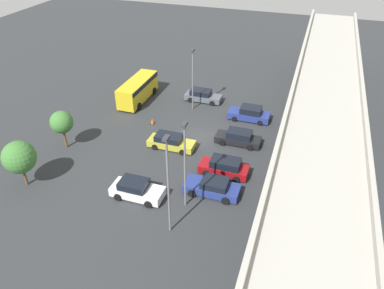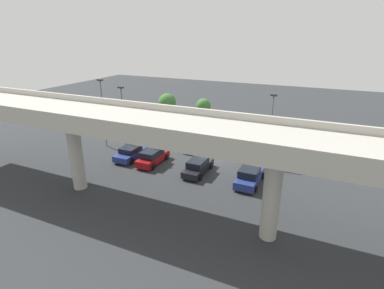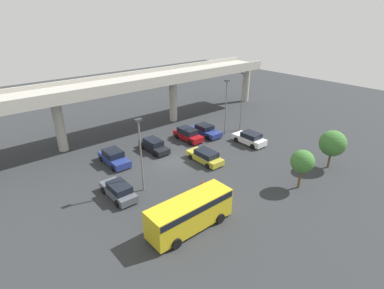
{
  "view_description": "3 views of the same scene",
  "coord_description": "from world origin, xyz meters",
  "px_view_note": "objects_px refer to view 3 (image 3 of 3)",
  "views": [
    {
      "loc": [
        32.82,
        10.01,
        21.52
      ],
      "look_at": [
        3.26,
        0.01,
        1.07
      ],
      "focal_mm": 35.0,
      "sensor_mm": 36.0,
      "label": 1
    },
    {
      "loc": [
        -11.26,
        30.07,
        13.73
      ],
      "look_at": [
        2.66,
        -0.37,
        1.22
      ],
      "focal_mm": 28.0,
      "sensor_mm": 36.0,
      "label": 2
    },
    {
      "loc": [
        -18.56,
        -25.55,
        16.43
      ],
      "look_at": [
        2.11,
        -0.97,
        1.95
      ],
      "focal_mm": 28.0,
      "sensor_mm": 36.0,
      "label": 3
    }
  ],
  "objects_px": {
    "parked_car_2": "(154,145)",
    "parked_car_4": "(188,134)",
    "lamp_post_by_overpass": "(141,150)",
    "traffic_cone": "(202,183)",
    "parked_car_6": "(250,138)",
    "parked_car_3": "(205,156)",
    "shuttle_bus": "(190,211)",
    "parked_car_1": "(114,158)",
    "tree_front_left": "(302,162)",
    "parked_car_0": "(119,190)",
    "lamp_post_mid_lot": "(242,98)",
    "lamp_post_near_aisle": "(226,104)",
    "tree_front_far_right": "(333,143)",
    "parked_car_5": "(205,130)"
  },
  "relations": [
    {
      "from": "parked_car_2",
      "to": "parked_car_4",
      "type": "xyz_separation_m",
      "value": [
        5.54,
        -0.09,
        0.08
      ]
    },
    {
      "from": "lamp_post_by_overpass",
      "to": "traffic_cone",
      "type": "relative_size",
      "value": 10.72
    },
    {
      "from": "parked_car_2",
      "to": "parked_car_6",
      "type": "distance_m",
      "value": 12.76
    },
    {
      "from": "parked_car_3",
      "to": "shuttle_bus",
      "type": "xyz_separation_m",
      "value": [
        -8.88,
        -7.9,
        0.92
      ]
    },
    {
      "from": "parked_car_1",
      "to": "tree_front_left",
      "type": "relative_size",
      "value": 1.16
    },
    {
      "from": "parked_car_0",
      "to": "traffic_cone",
      "type": "distance_m",
      "value": 8.3
    },
    {
      "from": "parked_car_6",
      "to": "shuttle_bus",
      "type": "height_order",
      "value": "shuttle_bus"
    },
    {
      "from": "parked_car_6",
      "to": "traffic_cone",
      "type": "xyz_separation_m",
      "value": [
        -11.93,
        -3.81,
        -0.43
      ]
    },
    {
      "from": "parked_car_1",
      "to": "lamp_post_mid_lot",
      "type": "distance_m",
      "value": 19.88
    },
    {
      "from": "parked_car_2",
      "to": "lamp_post_near_aisle",
      "type": "xyz_separation_m",
      "value": [
        10.71,
        -2.09,
        3.94
      ]
    },
    {
      "from": "lamp_post_by_overpass",
      "to": "shuttle_bus",
      "type": "bearing_deg",
      "value": -90.3
    },
    {
      "from": "lamp_post_by_overpass",
      "to": "lamp_post_mid_lot",
      "type": "bearing_deg",
      "value": 13.66
    },
    {
      "from": "parked_car_6",
      "to": "lamp_post_mid_lot",
      "type": "distance_m",
      "value": 6.55
    },
    {
      "from": "parked_car_1",
      "to": "parked_car_4",
      "type": "height_order",
      "value": "parked_car_4"
    },
    {
      "from": "parked_car_2",
      "to": "parked_car_4",
      "type": "height_order",
      "value": "parked_car_4"
    },
    {
      "from": "parked_car_3",
      "to": "traffic_cone",
      "type": "bearing_deg",
      "value": 134.44
    },
    {
      "from": "parked_car_6",
      "to": "parked_car_3",
      "type": "bearing_deg",
      "value": 90.26
    },
    {
      "from": "parked_car_3",
      "to": "parked_car_4",
      "type": "xyz_separation_m",
      "value": [
        2.59,
        6.36,
        0.1
      ]
    },
    {
      "from": "shuttle_bus",
      "to": "traffic_cone",
      "type": "bearing_deg",
      "value": 39.42
    },
    {
      "from": "parked_car_1",
      "to": "tree_front_far_right",
      "type": "distance_m",
      "value": 24.73
    },
    {
      "from": "parked_car_1",
      "to": "lamp_post_mid_lot",
      "type": "height_order",
      "value": "lamp_post_mid_lot"
    },
    {
      "from": "shuttle_bus",
      "to": "lamp_post_near_aisle",
      "type": "height_order",
      "value": "lamp_post_near_aisle"
    },
    {
      "from": "parked_car_1",
      "to": "lamp_post_near_aisle",
      "type": "height_order",
      "value": "lamp_post_near_aisle"
    },
    {
      "from": "lamp_post_mid_lot",
      "to": "tree_front_left",
      "type": "distance_m",
      "value": 16.41
    },
    {
      "from": "parked_car_1",
      "to": "parked_car_2",
      "type": "height_order",
      "value": "parked_car_1"
    },
    {
      "from": "parked_car_3",
      "to": "parked_car_5",
      "type": "xyz_separation_m",
      "value": [
        5.61,
        6.09,
        0.01
      ]
    },
    {
      "from": "lamp_post_near_aisle",
      "to": "tree_front_far_right",
      "type": "distance_m",
      "value": 14.67
    },
    {
      "from": "lamp_post_mid_lot",
      "to": "lamp_post_by_overpass",
      "type": "xyz_separation_m",
      "value": [
        -19.71,
        -4.79,
        -0.55
      ]
    },
    {
      "from": "lamp_post_near_aisle",
      "to": "lamp_post_by_overpass",
      "type": "relative_size",
      "value": 1.06
    },
    {
      "from": "lamp_post_by_overpass",
      "to": "traffic_cone",
      "type": "xyz_separation_m",
      "value": [
        4.99,
        -3.18,
        -4.1
      ]
    },
    {
      "from": "lamp_post_mid_lot",
      "to": "tree_front_far_right",
      "type": "relative_size",
      "value": 1.93
    },
    {
      "from": "parked_car_1",
      "to": "traffic_cone",
      "type": "relative_size",
      "value": 6.82
    },
    {
      "from": "parked_car_0",
      "to": "parked_car_2",
      "type": "height_order",
      "value": "parked_car_2"
    },
    {
      "from": "lamp_post_mid_lot",
      "to": "shuttle_bus",
      "type": "bearing_deg",
      "value": -148.49
    },
    {
      "from": "parked_car_3",
      "to": "tree_front_left",
      "type": "relative_size",
      "value": 1.18
    },
    {
      "from": "parked_car_6",
      "to": "tree_front_far_right",
      "type": "xyz_separation_m",
      "value": [
        1.71,
        -10.12,
        2.23
      ]
    },
    {
      "from": "parked_car_3",
      "to": "parked_car_1",
      "type": "bearing_deg",
      "value": 52.29
    },
    {
      "from": "parked_car_4",
      "to": "parked_car_2",
      "type": "bearing_deg",
      "value": -90.88
    },
    {
      "from": "parked_car_6",
      "to": "lamp_post_by_overpass",
      "type": "distance_m",
      "value": 17.32
    },
    {
      "from": "parked_car_0",
      "to": "parked_car_4",
      "type": "xyz_separation_m",
      "value": [
        13.87,
        6.45,
        0.08
      ]
    },
    {
      "from": "parked_car_5",
      "to": "lamp_post_mid_lot",
      "type": "xyz_separation_m",
      "value": [
        5.26,
        -1.89,
        4.28
      ]
    },
    {
      "from": "shuttle_bus",
      "to": "parked_car_0",
      "type": "bearing_deg",
      "value": 107.05
    },
    {
      "from": "parked_car_3",
      "to": "tree_front_left",
      "type": "xyz_separation_m",
      "value": [
        3.41,
        -10.27,
        2.25
      ]
    },
    {
      "from": "parked_car_2",
      "to": "parked_car_3",
      "type": "distance_m",
      "value": 7.09
    },
    {
      "from": "parked_car_1",
      "to": "lamp_post_by_overpass",
      "type": "height_order",
      "value": "lamp_post_by_overpass"
    },
    {
      "from": "tree_front_far_right",
      "to": "parked_car_6",
      "type": "bearing_deg",
      "value": 99.6
    },
    {
      "from": "tree_front_far_right",
      "to": "lamp_post_by_overpass",
      "type": "bearing_deg",
      "value": 153.01
    },
    {
      "from": "lamp_post_mid_lot",
      "to": "lamp_post_near_aisle",
      "type": "bearing_deg",
      "value": 177.18
    },
    {
      "from": "parked_car_2",
      "to": "parked_car_3",
      "type": "xyz_separation_m",
      "value": [
        2.95,
        -6.44,
        -0.03
      ]
    },
    {
      "from": "parked_car_0",
      "to": "parked_car_1",
      "type": "height_order",
      "value": "parked_car_1"
    }
  ]
}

